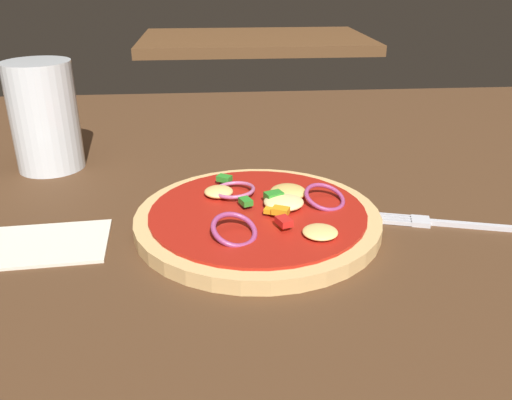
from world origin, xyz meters
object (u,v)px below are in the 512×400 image
at_px(pizza, 259,218).
at_px(fork, 445,223).
at_px(beer_glass, 46,123).
at_px(napkin, 27,246).

relative_size(pizza, fork, 1.54).
height_order(fork, beer_glass, beer_glass).
relative_size(pizza, beer_glass, 1.81).
distance_m(fork, napkin, 0.40).
height_order(pizza, fork, pizza).
height_order(fork, napkin, fork).
bearing_deg(pizza, beer_glass, 143.29).
relative_size(pizza, napkin, 1.60).
bearing_deg(beer_glass, pizza, -36.71).
bearing_deg(beer_glass, fork, -24.65).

